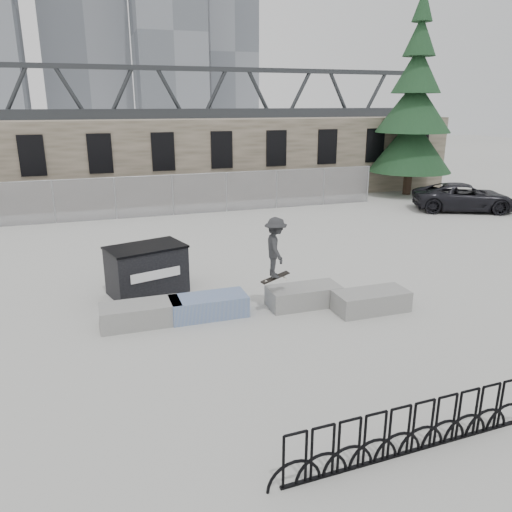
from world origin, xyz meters
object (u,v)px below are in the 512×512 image
Objects in this scene: planter_offset at (371,300)px; skateboarder at (276,248)px; planter_center_left at (209,305)px; dumpster at (147,269)px; planter_center_right at (304,295)px; spruce_tree at (413,115)px; bike_rack at (411,430)px; planter_far_left at (141,313)px; suv at (464,197)px.

planter_offset is 3.00m from skateboarder.
planter_center_left is 0.81× the size of dumpster.
planter_center_right is at bearing -71.38° from skateboarder.
spruce_tree is (17.08, 11.76, 3.95)m from dumpster.
planter_center_right is 4.64m from dumpster.
spruce_tree is 6.65× the size of skateboarder.
planter_offset is 0.40× the size of bike_rack.
planter_far_left and planter_center_left have the same top height.
skateboarder is at bearing -55.51° from dumpster.
bike_rack is at bearing -98.03° from planter_center_right.
planter_far_left is at bearing 179.01° from planter_center_left.
skateboarder reaches higher than suv.
dumpster reaches higher than planter_center_left.
planter_center_right is (4.41, -0.17, 0.00)m from planter_far_left.
planter_far_left and planter_offset have the same top height.
bike_rack is at bearing -60.74° from planter_far_left.
skateboarder is at bearing 147.53° from suv.
dumpster is at bearing 110.08° from bike_rack.
planter_offset is (4.24, -1.06, 0.00)m from planter_center_left.
skateboarder reaches higher than planter_center_right.
spruce_tree is (11.52, 15.03, 4.37)m from planter_offset.
planter_center_left is 2.32m from skateboarder.
spruce_tree is 6.46m from suv.
bike_rack reaches higher than planter_far_left.
planter_offset is 0.39× the size of suv.
planter_offset is 19.44m from spruce_tree.
dumpster is at bearing 58.68° from skateboarder.
suv reaches higher than planter_center_right.
dumpster is at bearing 149.39° from planter_center_right.
skateboarder reaches higher than dumpster.
planter_far_left is 4.42m from planter_center_right.
planter_far_left is at bearing 169.70° from planter_offset.
planter_offset is at bearing 65.03° from bike_rack.
skateboarder is at bearing -169.55° from planter_center_right.
suv reaches higher than bike_rack.
planter_center_left is 0.39× the size of suv.
planter_center_right is at bearing -132.86° from spruce_tree.
skateboarder reaches higher than bike_rack.
planter_center_right is 0.40× the size of bike_rack.
bike_rack is 6.14m from skateboarder.
skateboarder is (-0.92, -0.17, 1.50)m from planter_center_right.
skateboarder is at bearing 163.34° from planter_offset.
planter_far_left is 19.52m from suv.
suv is (17.41, 8.83, 0.41)m from planter_far_left.
planter_far_left is 6.09m from planter_offset.
suv is (16.97, 6.65, -0.02)m from dumpster.
suv is at bearing -91.18° from spruce_tree.
dumpster is (0.44, 2.18, 0.42)m from planter_far_left.
skateboarder is (-0.05, 5.99, 1.36)m from bike_rack.
suv is (-0.10, -5.11, -3.96)m from spruce_tree.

